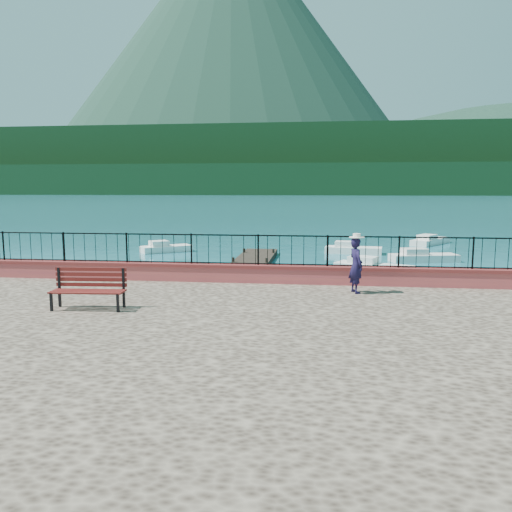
% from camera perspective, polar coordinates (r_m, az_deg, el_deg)
% --- Properties ---
extents(ground, '(2000.00, 2000.00, 0.00)m').
position_cam_1_polar(ground, '(12.88, -0.41, -11.42)').
color(ground, '#19596B').
rests_on(ground, ground).
extents(promenade, '(30.00, 20.00, 1.20)m').
position_cam_1_polar(promenade, '(7.25, -7.14, -22.43)').
color(promenade, '#332821').
rests_on(promenade, ground).
extents(parapet, '(28.00, 0.46, 0.58)m').
position_cam_1_polar(parapet, '(16.08, 1.31, -2.05)').
color(parapet, '#BC4A43').
rests_on(parapet, promenade).
extents(railing, '(27.00, 0.05, 0.95)m').
position_cam_1_polar(railing, '(15.96, 1.32, 0.65)').
color(railing, black).
rests_on(railing, parapet).
extents(dock, '(2.00, 16.00, 0.30)m').
position_cam_1_polar(dock, '(24.67, -1.37, -1.75)').
color(dock, '#2D231C').
rests_on(dock, ground).
extents(far_forest, '(900.00, 60.00, 18.00)m').
position_cam_1_polar(far_forest, '(312.10, 6.90, 8.62)').
color(far_forest, black).
rests_on(far_forest, ground).
extents(foothills, '(900.00, 120.00, 44.00)m').
position_cam_1_polar(foothills, '(372.49, 6.98, 10.48)').
color(foothills, black).
rests_on(foothills, ground).
extents(volcano, '(560.00, 560.00, 380.00)m').
position_cam_1_polar(volcano, '(745.87, -2.69, 22.22)').
color(volcano, '#142D23').
rests_on(volcano, ground).
extents(park_bench, '(1.88, 0.72, 1.02)m').
position_cam_1_polar(park_bench, '(13.30, -18.58, -4.48)').
color(park_bench, black).
rests_on(park_bench, promenade).
extents(person, '(0.58, 0.69, 1.62)m').
position_cam_1_polar(person, '(14.74, 11.36, -1.06)').
color(person, black).
rests_on(person, promenade).
extents(hat, '(0.44, 0.44, 0.12)m').
position_cam_1_polar(hat, '(14.63, 11.45, 2.31)').
color(hat, white).
rests_on(hat, person).
extents(boat_0, '(4.02, 2.91, 0.80)m').
position_cam_1_polar(boat_0, '(22.38, -8.08, -2.16)').
color(boat_0, silver).
rests_on(boat_0, ground).
extents(boat_1, '(4.03, 2.85, 0.80)m').
position_cam_1_polar(boat_1, '(25.83, 13.32, -0.96)').
color(boat_1, silver).
rests_on(boat_1, ground).
extents(boat_2, '(4.03, 2.12, 0.80)m').
position_cam_1_polar(boat_2, '(30.44, 18.65, 0.14)').
color(boat_2, silver).
rests_on(boat_2, ground).
extents(boat_3, '(3.43, 2.95, 0.80)m').
position_cam_1_polar(boat_3, '(33.68, -10.22, 1.13)').
color(boat_3, silver).
rests_on(boat_3, ground).
extents(boat_4, '(3.75, 1.80, 0.80)m').
position_cam_1_polar(boat_4, '(33.07, 11.08, 0.99)').
color(boat_4, white).
rests_on(boat_4, ground).
extents(boat_5, '(3.56, 4.24, 0.80)m').
position_cam_1_polar(boat_5, '(40.00, 19.32, 1.85)').
color(boat_5, silver).
rests_on(boat_5, ground).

